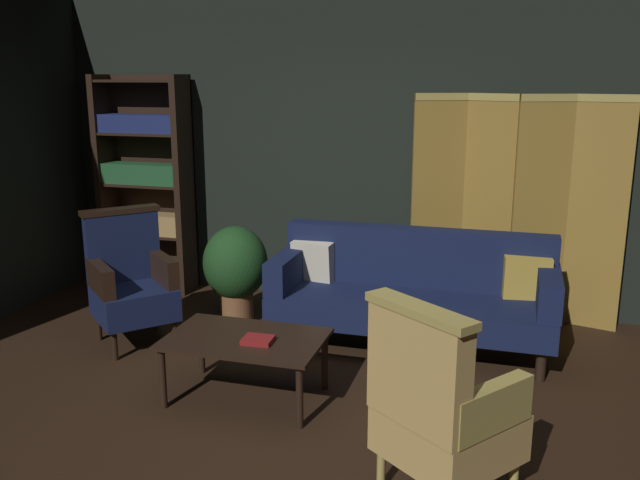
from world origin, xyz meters
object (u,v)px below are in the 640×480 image
at_px(coffee_table, 245,344).
at_px(folding_screen, 514,206).
at_px(armchair_gilt_accent, 440,408).
at_px(potted_plant, 236,268).
at_px(bookshelf, 146,181).
at_px(armchair_wing_left, 131,281).
at_px(book_red_leather, 258,340).
at_px(velvet_couch, 413,289).

bearing_deg(coffee_table, folding_screen, 51.47).
height_order(folding_screen, armchair_gilt_accent, folding_screen).
distance_m(coffee_table, potted_plant, 1.41).
bearing_deg(coffee_table, potted_plant, 115.71).
relative_size(coffee_table, armchair_gilt_accent, 0.96).
distance_m(folding_screen, bookshelf, 3.41).
relative_size(armchair_wing_left, potted_plant, 1.25).
distance_m(bookshelf, book_red_leather, 2.85).
relative_size(folding_screen, armchair_gilt_accent, 1.83).
xyz_separation_m(bookshelf, book_red_leather, (1.93, -2.01, -0.62)).
height_order(coffee_table, armchair_gilt_accent, armchair_gilt_accent).
height_order(velvet_couch, potted_plant, velvet_couch).
xyz_separation_m(folding_screen, velvet_couch, (-0.70, -0.79, -0.53)).
height_order(folding_screen, bookshelf, bookshelf).
distance_m(folding_screen, armchair_wing_left, 3.15).
bearing_deg(folding_screen, coffee_table, -128.53).
relative_size(bookshelf, velvet_couch, 0.97).
relative_size(folding_screen, bookshelf, 0.93).
xyz_separation_m(bookshelf, coffee_table, (1.82, -1.95, -0.68)).
bearing_deg(folding_screen, armchair_gilt_accent, -95.72).
distance_m(armchair_gilt_accent, potted_plant, 2.78).
bearing_deg(armchair_wing_left, book_red_leather, -28.12).
bearing_deg(armchair_gilt_accent, bookshelf, 139.36).
bearing_deg(armchair_gilt_accent, folding_screen, 84.28).
xyz_separation_m(velvet_couch, potted_plant, (-1.49, 0.06, 0.03)).
height_order(coffee_table, armchair_wing_left, armchair_wing_left).
relative_size(velvet_couch, armchair_gilt_accent, 2.04).
distance_m(folding_screen, coffee_table, 2.62).
height_order(armchair_gilt_accent, armchair_wing_left, same).
bearing_deg(armchair_wing_left, velvet_couch, 14.63).
bearing_deg(bookshelf, armchair_gilt_accent, -40.64).
height_order(folding_screen, armchair_wing_left, folding_screen).
bearing_deg(potted_plant, armchair_gilt_accent, -46.20).
bearing_deg(velvet_couch, potted_plant, 177.55).
relative_size(velvet_couch, book_red_leather, 11.38).
xyz_separation_m(coffee_table, potted_plant, (-0.61, 1.27, 0.11)).
bearing_deg(bookshelf, potted_plant, -29.40).
height_order(armchair_gilt_accent, potted_plant, armchair_gilt_accent).
bearing_deg(folding_screen, book_red_leather, -125.76).
relative_size(coffee_table, book_red_leather, 5.37).
bearing_deg(book_red_leather, armchair_wing_left, 151.88).
distance_m(folding_screen, velvet_couch, 1.18).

